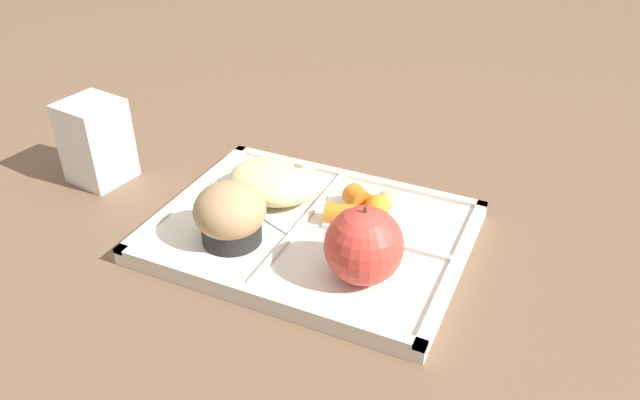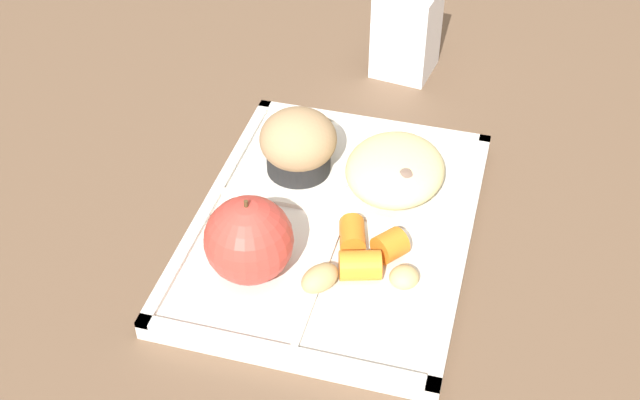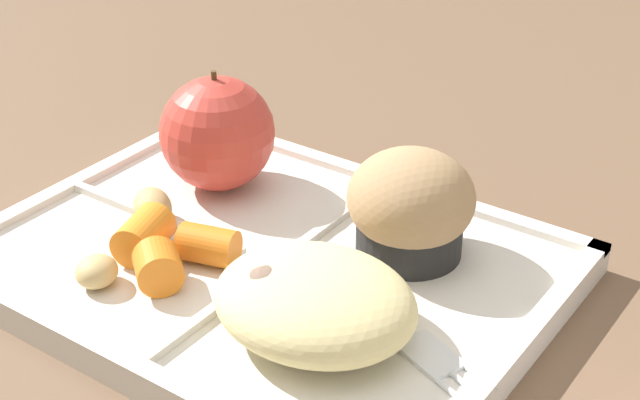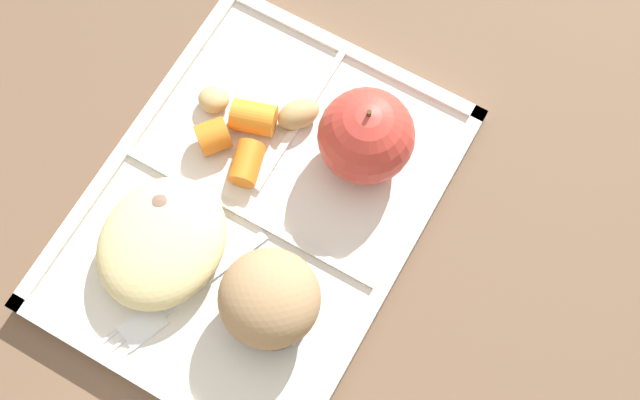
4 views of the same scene
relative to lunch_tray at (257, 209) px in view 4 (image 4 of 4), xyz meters
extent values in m
plane|color=brown|center=(0.00, 0.00, -0.01)|extent=(6.00, 6.00, 0.00)
cube|color=silver|center=(0.00, 0.00, 0.00)|extent=(0.33, 0.25, 0.01)
cube|color=silver|center=(0.00, -0.12, 0.01)|extent=(0.33, 0.01, 0.01)
cube|color=silver|center=(0.00, 0.12, 0.01)|extent=(0.33, 0.01, 0.01)
cube|color=silver|center=(-0.16, 0.00, 0.01)|extent=(0.01, 0.25, 0.01)
cube|color=silver|center=(0.16, 0.00, 0.01)|extent=(0.01, 0.25, 0.01)
cube|color=silver|center=(0.01, 0.00, 0.01)|extent=(0.01, 0.23, 0.01)
cube|color=silver|center=(-0.08, -0.01, 0.01)|extent=(0.14, 0.01, 0.01)
sphere|color=#C63D33|center=(-0.08, 0.05, 0.05)|extent=(0.08, 0.08, 0.08)
cylinder|color=#4C381E|center=(-0.08, 0.05, 0.09)|extent=(0.00, 0.00, 0.01)
cylinder|color=black|center=(0.07, 0.05, 0.02)|extent=(0.06, 0.06, 0.02)
ellipsoid|color=tan|center=(0.07, 0.05, 0.04)|extent=(0.08, 0.08, 0.06)
cylinder|color=orange|center=(-0.03, -0.06, 0.02)|extent=(0.04, 0.04, 0.03)
cylinder|color=orange|center=(-0.06, -0.04, 0.02)|extent=(0.04, 0.04, 0.03)
cylinder|color=orange|center=(-0.02, -0.02, 0.02)|extent=(0.04, 0.03, 0.02)
ellipsoid|color=tan|center=(-0.08, -0.01, 0.02)|extent=(0.04, 0.04, 0.02)
ellipsoid|color=tan|center=(-0.06, -0.08, 0.02)|extent=(0.03, 0.03, 0.02)
ellipsoid|color=beige|center=(0.07, -0.04, 0.03)|extent=(0.11, 0.10, 0.04)
sphere|color=#755B4C|center=(0.06, -0.04, 0.02)|extent=(0.03, 0.03, 0.03)
sphere|color=brown|center=(0.07, -0.04, 0.02)|extent=(0.04, 0.04, 0.04)
sphere|color=brown|center=(0.07, -0.04, 0.02)|extent=(0.04, 0.04, 0.04)
sphere|color=#755B4C|center=(0.05, -0.06, 0.03)|extent=(0.04, 0.04, 0.04)
cube|color=silver|center=(0.06, 0.00, 0.01)|extent=(0.10, 0.04, 0.00)
cube|color=silver|center=(0.13, -0.03, 0.01)|extent=(0.04, 0.03, 0.00)
cylinder|color=silver|center=(0.15, -0.04, 0.01)|extent=(0.02, 0.01, 0.00)
cylinder|color=silver|center=(0.15, -0.04, 0.01)|extent=(0.02, 0.01, 0.00)
cylinder|color=silver|center=(0.16, -0.03, 0.01)|extent=(0.02, 0.01, 0.00)
camera|label=1|loc=(-0.24, 0.50, 0.40)|focal=34.85mm
camera|label=2|loc=(-0.57, -0.14, 0.55)|focal=47.73mm
camera|label=3|loc=(0.30, -0.37, 0.32)|focal=53.46mm
camera|label=4|loc=(0.18, 0.16, 0.66)|focal=48.23mm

